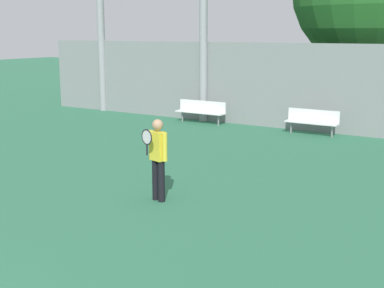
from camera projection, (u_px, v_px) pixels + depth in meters
tennis_player at (158, 155)px, 10.68m from camera, size 0.51×0.46×1.67m
bench_courtside_near at (312, 120)px, 17.69m from camera, size 1.76×0.40×0.84m
bench_courtside_far at (201, 110)px, 19.96m from camera, size 1.97×0.40×0.84m
back_fence at (318, 88)px, 18.08m from camera, size 24.47×0.06×3.00m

